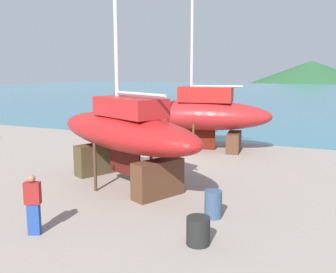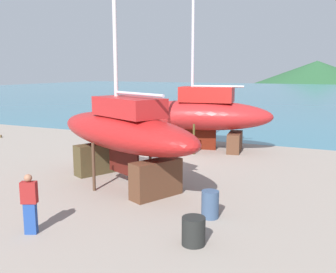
{
  "view_description": "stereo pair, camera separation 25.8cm",
  "coord_description": "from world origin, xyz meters",
  "px_view_note": "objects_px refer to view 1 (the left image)",
  "views": [
    {
      "loc": [
        8.93,
        -17.78,
        4.65
      ],
      "look_at": [
        1.44,
        -0.58,
        1.38
      ],
      "focal_mm": 41.0,
      "sensor_mm": 36.0,
      "label": 1
    },
    {
      "loc": [
        9.16,
        -17.67,
        4.65
      ],
      "look_at": [
        1.44,
        -0.58,
        1.38
      ],
      "focal_mm": 41.0,
      "sensor_mm": 36.0,
      "label": 2
    }
  ],
  "objects_px": {
    "barrel_tar_black": "(198,231)",
    "barrel_ochre": "(213,204)",
    "sailboat_mid_port": "(125,132)",
    "sailboat_far_slipway": "(199,114)",
    "worker": "(33,204)"
  },
  "relations": [
    {
      "from": "sailboat_far_slipway",
      "to": "barrel_ochre",
      "type": "relative_size",
      "value": 16.15
    },
    {
      "from": "sailboat_mid_port",
      "to": "barrel_tar_black",
      "type": "bearing_deg",
      "value": 163.74
    },
    {
      "from": "sailboat_mid_port",
      "to": "sailboat_far_slipway",
      "type": "height_order",
      "value": "sailboat_far_slipway"
    },
    {
      "from": "sailboat_mid_port",
      "to": "sailboat_far_slipway",
      "type": "xyz_separation_m",
      "value": [
        0.45,
        7.88,
        -0.08
      ]
    },
    {
      "from": "barrel_tar_black",
      "to": "barrel_ochre",
      "type": "relative_size",
      "value": 0.87
    },
    {
      "from": "sailboat_mid_port",
      "to": "sailboat_far_slipway",
      "type": "relative_size",
      "value": 0.87
    },
    {
      "from": "sailboat_far_slipway",
      "to": "barrel_ochre",
      "type": "height_order",
      "value": "sailboat_far_slipway"
    },
    {
      "from": "sailboat_far_slipway",
      "to": "barrel_tar_black",
      "type": "distance_m",
      "value": 12.72
    },
    {
      "from": "barrel_tar_black",
      "to": "worker",
      "type": "bearing_deg",
      "value": -164.37
    },
    {
      "from": "worker",
      "to": "sailboat_far_slipway",
      "type": "bearing_deg",
      "value": -26.16
    },
    {
      "from": "worker",
      "to": "barrel_ochre",
      "type": "distance_m",
      "value": 5.42
    },
    {
      "from": "sailboat_far_slipway",
      "to": "barrel_ochre",
      "type": "xyz_separation_m",
      "value": [
        3.91,
        -9.92,
        -1.64
      ]
    },
    {
      "from": "sailboat_mid_port",
      "to": "worker",
      "type": "relative_size",
      "value": 7.04
    },
    {
      "from": "barrel_tar_black",
      "to": "barrel_ochre",
      "type": "bearing_deg",
      "value": 95.44
    },
    {
      "from": "sailboat_far_slipway",
      "to": "worker",
      "type": "height_order",
      "value": "sailboat_far_slipway"
    }
  ]
}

